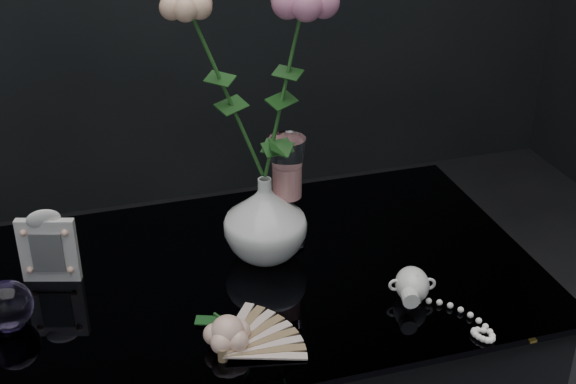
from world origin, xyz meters
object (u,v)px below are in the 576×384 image
object	(u,v)px
paperweight	(8,305)
pearl_jar	(412,283)
vase	(265,218)
wine_glass	(287,193)
loose_rose	(227,332)
picture_frame	(48,245)

from	to	relation	value
paperweight	pearl_jar	xyz separation A→B (m)	(0.62, -0.11, -0.01)
vase	wine_glass	xyz separation A→B (m)	(0.05, 0.03, 0.03)
vase	pearl_jar	size ratio (longest dim) A/B	0.76
wine_glass	loose_rose	size ratio (longest dim) A/B	1.34
loose_rose	pearl_jar	bearing A→B (deg)	-8.54
vase	paperweight	bearing A→B (deg)	-169.48
picture_frame	pearl_jar	bearing A→B (deg)	-5.20
pearl_jar	wine_glass	bearing A→B (deg)	137.36
picture_frame	paperweight	xyz separation A→B (m)	(-0.07, -0.11, -0.03)
wine_glass	vase	bearing A→B (deg)	-151.68
vase	picture_frame	xyz separation A→B (m)	(-0.36, 0.03, -0.01)
vase	pearl_jar	world-z (taller)	vase
paperweight	pearl_jar	world-z (taller)	paperweight
loose_rose	paperweight	bearing A→B (deg)	139.79
wine_glass	paperweight	size ratio (longest dim) A/B	2.70
wine_glass	loose_rose	distance (m)	0.31
picture_frame	vase	bearing A→B (deg)	11.65
loose_rose	vase	bearing A→B (deg)	47.02
paperweight	pearl_jar	bearing A→B (deg)	-10.14
pearl_jar	loose_rose	bearing A→B (deg)	-160.19
vase	wine_glass	size ratio (longest dim) A/B	0.72
picture_frame	paperweight	world-z (taller)	picture_frame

